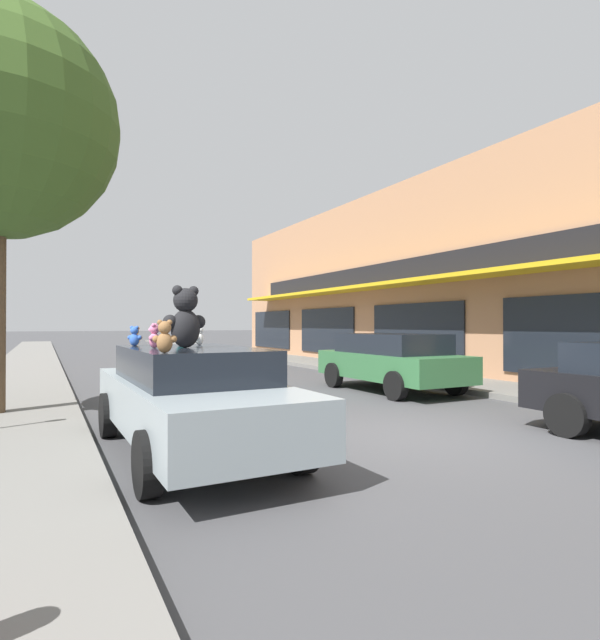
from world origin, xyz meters
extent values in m
plane|color=#424244|center=(0.00, 0.00, 0.00)|extent=(260.00, 260.00, 0.00)
cube|color=tan|center=(14.36, 7.28, 3.37)|extent=(15.78, 29.88, 6.75)
cube|color=gold|center=(5.86, 7.28, 3.06)|extent=(1.23, 25.10, 0.12)
cube|color=black|center=(6.42, 7.28, 3.61)|extent=(0.08, 23.91, 0.70)
cube|color=black|center=(6.43, 1.30, 1.40)|extent=(0.06, 4.54, 2.00)
cube|color=black|center=(6.43, 7.28, 1.40)|extent=(0.06, 4.54, 2.00)
cube|color=black|center=(6.43, 13.26, 1.40)|extent=(0.06, 4.54, 2.00)
cube|color=black|center=(6.43, 19.23, 1.40)|extent=(0.06, 4.54, 2.00)
cube|color=#8C999E|center=(-3.07, 0.45, 0.64)|extent=(1.78, 4.76, 0.62)
cube|color=black|center=(-3.07, 0.45, 1.16)|extent=(1.55, 2.62, 0.42)
cylinder|color=black|center=(-3.93, 1.91, 0.33)|extent=(0.21, 0.66, 0.66)
cylinder|color=black|center=(-2.25, 1.93, 0.33)|extent=(0.21, 0.66, 0.66)
cylinder|color=black|center=(-3.89, -1.03, 0.33)|extent=(0.21, 0.66, 0.66)
cylinder|color=black|center=(-2.21, -1.00, 0.33)|extent=(0.21, 0.66, 0.66)
ellipsoid|color=black|center=(-3.15, 0.43, 1.62)|extent=(0.44, 0.40, 0.50)
sphere|color=black|center=(-3.15, 0.43, 1.99)|extent=(0.38, 0.38, 0.32)
sphere|color=black|center=(-3.04, 0.45, 2.11)|extent=(0.16, 0.16, 0.13)
sphere|color=black|center=(-3.26, 0.40, 2.11)|extent=(0.16, 0.16, 0.13)
sphere|color=#3A3A3D|center=(-3.18, 0.56, 1.97)|extent=(0.14, 0.14, 0.12)
sphere|color=black|center=(-2.96, 0.50, 1.71)|extent=(0.22, 0.22, 0.18)
sphere|color=black|center=(-3.35, 0.41, 1.71)|extent=(0.22, 0.22, 0.18)
ellipsoid|color=orange|center=(-3.60, 1.53, 1.46)|extent=(0.15, 0.13, 0.17)
sphere|color=orange|center=(-3.60, 1.53, 1.58)|extent=(0.13, 0.13, 0.11)
sphere|color=orange|center=(-3.56, 1.52, 1.62)|extent=(0.05, 0.05, 0.04)
sphere|color=orange|center=(-3.64, 1.54, 1.62)|extent=(0.05, 0.05, 0.04)
sphere|color=#FFBA41|center=(-3.59, 1.57, 1.57)|extent=(0.05, 0.05, 0.04)
sphere|color=orange|center=(-3.53, 1.52, 1.48)|extent=(0.07, 0.07, 0.06)
sphere|color=orange|center=(-3.66, 1.56, 1.48)|extent=(0.07, 0.07, 0.06)
ellipsoid|color=blue|center=(-3.65, 1.30, 1.46)|extent=(0.18, 0.17, 0.18)
sphere|color=blue|center=(-3.65, 1.30, 1.59)|extent=(0.15, 0.15, 0.11)
sphere|color=blue|center=(-3.62, 1.28, 1.63)|extent=(0.07, 0.07, 0.05)
sphere|color=blue|center=(-3.68, 1.32, 1.63)|extent=(0.07, 0.07, 0.05)
sphere|color=#548DFF|center=(-3.62, 1.34, 1.58)|extent=(0.06, 0.06, 0.04)
sphere|color=blue|center=(-3.59, 1.27, 1.49)|extent=(0.09, 0.09, 0.06)
sphere|color=blue|center=(-3.70, 1.35, 1.49)|extent=(0.09, 0.09, 0.06)
ellipsoid|color=teal|center=(-3.02, 1.17, 1.48)|extent=(0.21, 0.21, 0.21)
sphere|color=teal|center=(-3.02, 1.17, 1.63)|extent=(0.19, 0.19, 0.13)
sphere|color=teal|center=(-2.99, 1.20, 1.68)|extent=(0.08, 0.08, 0.06)
sphere|color=teal|center=(-3.05, 1.13, 1.68)|extent=(0.08, 0.08, 0.06)
sphere|color=#47CDC6|center=(-3.06, 1.21, 1.62)|extent=(0.07, 0.07, 0.05)
sphere|color=teal|center=(-2.97, 1.24, 1.51)|extent=(0.11, 0.11, 0.08)
sphere|color=teal|center=(-3.09, 1.12, 1.51)|extent=(0.11, 0.11, 0.08)
ellipsoid|color=white|center=(-2.74, 1.23, 1.46)|extent=(0.18, 0.18, 0.18)
sphere|color=white|center=(-2.74, 1.23, 1.59)|extent=(0.16, 0.16, 0.11)
sphere|color=white|center=(-2.71, 1.26, 1.64)|extent=(0.07, 0.07, 0.05)
sphere|color=white|center=(-2.76, 1.20, 1.64)|extent=(0.07, 0.07, 0.05)
sphere|color=white|center=(-2.77, 1.26, 1.59)|extent=(0.06, 0.06, 0.04)
sphere|color=white|center=(-2.70, 1.29, 1.49)|extent=(0.09, 0.09, 0.07)
sphere|color=white|center=(-2.79, 1.18, 1.49)|extent=(0.09, 0.09, 0.07)
ellipsoid|color=pink|center=(-3.52, 0.54, 1.47)|extent=(0.18, 0.19, 0.20)
sphere|color=pink|center=(-3.52, 0.54, 1.62)|extent=(0.17, 0.17, 0.12)
sphere|color=pink|center=(-3.50, 0.58, 1.66)|extent=(0.07, 0.07, 0.05)
sphere|color=pink|center=(-3.54, 0.50, 1.66)|extent=(0.07, 0.07, 0.05)
sphere|color=#FFA3DA|center=(-3.57, 0.57, 1.61)|extent=(0.06, 0.06, 0.05)
sphere|color=pink|center=(-3.49, 0.62, 1.50)|extent=(0.10, 0.10, 0.07)
sphere|color=pink|center=(-3.57, 0.48, 1.50)|extent=(0.10, 0.10, 0.07)
ellipsoid|color=olive|center=(-3.64, -0.62, 1.48)|extent=(0.20, 0.19, 0.22)
sphere|color=olive|center=(-3.64, -0.62, 1.64)|extent=(0.17, 0.17, 0.14)
sphere|color=olive|center=(-3.59, -0.64, 1.70)|extent=(0.07, 0.07, 0.06)
sphere|color=olive|center=(-3.69, -0.61, 1.70)|extent=(0.07, 0.07, 0.06)
sphere|color=tan|center=(-3.62, -0.56, 1.64)|extent=(0.07, 0.07, 0.05)
sphere|color=olive|center=(-3.55, -0.64, 1.52)|extent=(0.10, 0.10, 0.08)
sphere|color=olive|center=(-3.72, -0.58, 1.52)|extent=(0.10, 0.10, 0.08)
cylinder|color=black|center=(2.14, -1.22, 0.33)|extent=(0.20, 0.66, 0.66)
cube|color=#336B3D|center=(2.98, 4.09, 0.64)|extent=(1.81, 4.23, 0.63)
cube|color=black|center=(2.98, 4.09, 1.20)|extent=(1.59, 2.83, 0.49)
cylinder|color=black|center=(2.09, 5.40, 0.33)|extent=(0.20, 0.66, 0.66)
cylinder|color=black|center=(3.87, 5.40, 0.33)|extent=(0.20, 0.66, 0.66)
cylinder|color=black|center=(2.09, 2.77, 0.33)|extent=(0.20, 0.66, 0.66)
cylinder|color=black|center=(3.87, 2.77, 0.33)|extent=(0.20, 0.66, 0.66)
camera|label=1|loc=(-4.79, -6.00, 1.68)|focal=28.00mm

